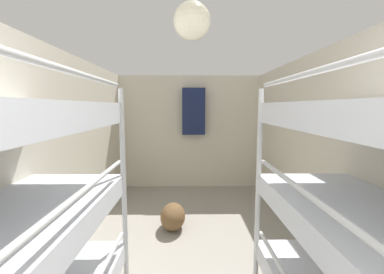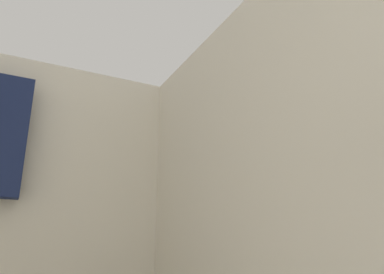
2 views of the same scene
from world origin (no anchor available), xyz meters
The scene contains 0 objects.
Camera 2 is at (0.20, 2.26, 0.69)m, focal length 35.00 mm.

